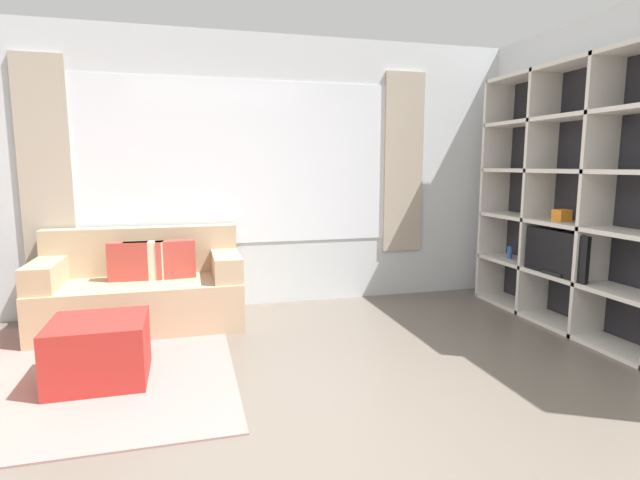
{
  "coord_description": "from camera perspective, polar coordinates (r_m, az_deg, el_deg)",
  "views": [
    {
      "loc": [
        -0.53,
        -2.12,
        1.43
      ],
      "look_at": [
        0.47,
        1.6,
        0.85
      ],
      "focal_mm": 28.0,
      "sensor_mm": 36.0,
      "label": 1
    }
  ],
  "objects": [
    {
      "name": "ottoman",
      "position": [
        3.68,
        -23.91,
        -11.51
      ],
      "size": [
        0.6,
        0.57,
        0.42
      ],
      "color": "#A82823",
      "rests_on": "ground_plane"
    },
    {
      "name": "couch_main",
      "position": [
        4.75,
        -19.63,
        -5.38
      ],
      "size": [
        1.72,
        0.83,
        0.86
      ],
      "color": "tan",
      "rests_on": "ground_plane"
    },
    {
      "name": "wall_back",
      "position": [
        5.08,
        -9.12,
        7.63
      ],
      "size": [
        6.92,
        0.11,
        2.7
      ],
      "color": "silver",
      "rests_on": "ground_plane"
    },
    {
      "name": "area_rug",
      "position": [
        4.0,
        -28.24,
        -13.32
      ],
      "size": [
        2.42,
        2.26,
        0.01
      ],
      "primitive_type": "cube",
      "color": "gray",
      "rests_on": "ground_plane"
    },
    {
      "name": "shelving_unit",
      "position": [
        4.9,
        26.58,
        4.18
      ],
      "size": [
        0.36,
        2.11,
        2.3
      ],
      "color": "#232328",
      "rests_on": "ground_plane"
    },
    {
      "name": "ground_plane",
      "position": [
        2.61,
        -0.96,
        -24.61
      ],
      "size": [
        16.0,
        16.0,
        0.0
      ],
      "primitive_type": "plane",
      "color": "#665B51"
    },
    {
      "name": "wall_right",
      "position": [
        4.95,
        28.99,
        6.58
      ],
      "size": [
        0.07,
        4.1,
        2.7
      ],
      "primitive_type": "cube",
      "color": "silver",
      "rests_on": "ground_plane"
    }
  ]
}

